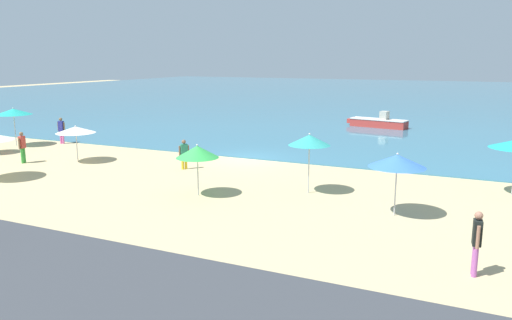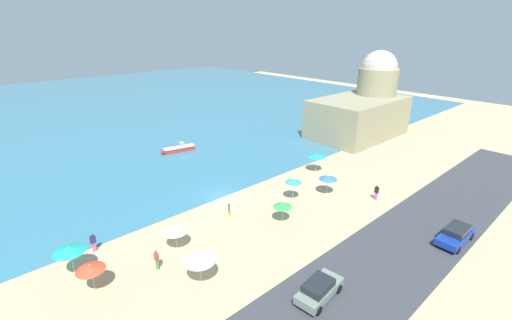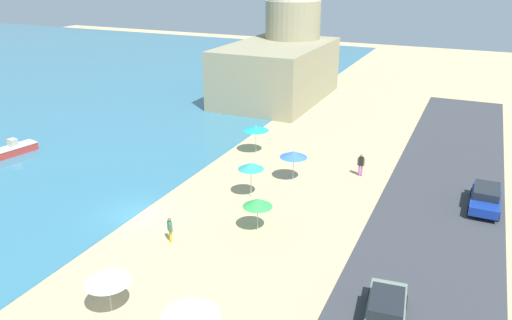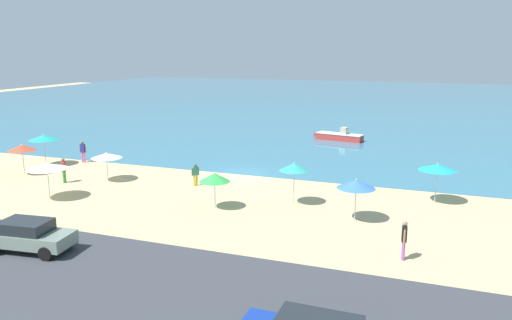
# 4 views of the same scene
# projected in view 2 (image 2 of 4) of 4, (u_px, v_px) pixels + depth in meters

# --- Properties ---
(ground_plane) EXTENTS (160.00, 160.00, 0.00)m
(ground_plane) POSITION_uv_depth(u_px,v_px,m) (221.00, 198.00, 38.32)
(ground_plane) COLOR tan
(sea) EXTENTS (150.00, 110.00, 0.05)m
(sea) POSITION_uv_depth(u_px,v_px,m) (74.00, 112.00, 76.40)
(sea) COLOR teal
(sea) RESTS_ON ground_plane
(coastal_road) EXTENTS (80.00, 8.00, 0.06)m
(coastal_road) POSITION_uv_depth(u_px,v_px,m) (363.00, 281.00, 25.85)
(coastal_road) COLOR #373A3F
(coastal_road) RESTS_ON ground_plane
(beach_umbrella_0) EXTENTS (1.82, 1.82, 2.23)m
(beach_umbrella_0) POSITION_uv_depth(u_px,v_px,m) (283.00, 204.00, 33.00)
(beach_umbrella_0) COLOR #B2B2B7
(beach_umbrella_0) RESTS_ON ground_plane
(beach_umbrella_1) EXTENTS (2.04, 2.04, 2.32)m
(beach_umbrella_1) POSITION_uv_depth(u_px,v_px,m) (90.00, 268.00, 24.21)
(beach_umbrella_1) COLOR #B2B2B7
(beach_umbrella_1) RESTS_ON ground_plane
(beach_umbrella_2) EXTENTS (1.81, 1.81, 2.64)m
(beach_umbrella_2) POSITION_uv_depth(u_px,v_px,m) (293.00, 181.00, 37.06)
(beach_umbrella_2) COLOR #B2B2B7
(beach_umbrella_2) RESTS_ON ground_plane
(beach_umbrella_3) EXTENTS (2.17, 2.17, 2.09)m
(beach_umbrella_3) POSITION_uv_depth(u_px,v_px,m) (175.00, 229.00, 29.08)
(beach_umbrella_3) COLOR #B2B2B7
(beach_umbrella_3) RESTS_ON ground_plane
(beach_umbrella_4) EXTENTS (2.49, 2.49, 2.36)m
(beach_umbrella_4) POSITION_uv_depth(u_px,v_px,m) (199.00, 258.00, 25.09)
(beach_umbrella_4) COLOR #B2B2B7
(beach_umbrella_4) RESTS_ON ground_plane
(beach_umbrella_5) EXTENTS (2.35, 2.35, 2.57)m
(beach_umbrella_5) POSITION_uv_depth(u_px,v_px,m) (69.00, 249.00, 25.74)
(beach_umbrella_5) COLOR #B2B2B7
(beach_umbrella_5) RESTS_ON ground_plane
(beach_umbrella_6) EXTENTS (2.09, 2.09, 2.39)m
(beach_umbrella_6) POSITION_uv_depth(u_px,v_px,m) (328.00, 177.00, 38.46)
(beach_umbrella_6) COLOR #B2B2B7
(beach_umbrella_6) RESTS_ON ground_plane
(beach_umbrella_7) EXTENTS (2.25, 2.25, 2.50)m
(beach_umbrella_7) POSITION_uv_depth(u_px,v_px,m) (317.00, 156.00, 44.40)
(beach_umbrella_7) COLOR #B2B2B7
(beach_umbrella_7) RESTS_ON ground_plane
(bather_0) EXTENTS (0.30, 0.56, 1.76)m
(bather_0) POSITION_uv_depth(u_px,v_px,m) (157.00, 259.00, 26.77)
(bather_0) COLOR green
(bather_0) RESTS_ON ground_plane
(bather_1) EXTENTS (0.26, 0.57, 1.81)m
(bather_1) POSITION_uv_depth(u_px,v_px,m) (377.00, 191.00, 37.54)
(bather_1) COLOR #A752A1
(bather_1) RESTS_ON ground_plane
(bather_2) EXTENTS (0.56, 0.27, 1.80)m
(bather_2) POSITION_uv_depth(u_px,v_px,m) (93.00, 241.00, 28.88)
(bather_2) COLOR #D85FA3
(bather_2) RESTS_ON ground_plane
(bather_3) EXTENTS (0.40, 0.46, 1.58)m
(bather_3) POSITION_uv_depth(u_px,v_px,m) (229.00, 209.00, 34.14)
(bather_3) COLOR gold
(bather_3) RESTS_ON ground_plane
(parked_car_0) EXTENTS (4.53, 1.98, 1.44)m
(parked_car_0) POSITION_uv_depth(u_px,v_px,m) (456.00, 234.00, 30.21)
(parked_car_0) COLOR navy
(parked_car_0) RESTS_ON coastal_road
(parked_car_1) EXTENTS (4.13, 2.17, 1.46)m
(parked_car_1) POSITION_uv_depth(u_px,v_px,m) (319.00, 289.00, 23.92)
(parked_car_1) COLOR slate
(parked_car_1) RESTS_ON coastal_road
(skiff_nearshore) EXTENTS (5.22, 2.19, 1.38)m
(skiff_nearshore) POSITION_uv_depth(u_px,v_px,m) (179.00, 149.00, 52.22)
(skiff_nearshore) COLOR #B9352E
(skiff_nearshore) RESTS_ON sea
(harbor_fortress) EXTENTS (16.88, 10.35, 14.14)m
(harbor_fortress) POSITION_uv_depth(u_px,v_px,m) (365.00, 107.00, 59.31)
(harbor_fortress) COLOR gray
(harbor_fortress) RESTS_ON ground_plane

